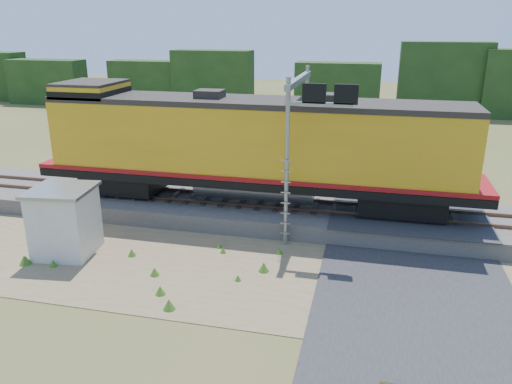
# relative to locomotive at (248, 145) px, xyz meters

# --- Properties ---
(ground) EXTENTS (140.00, 140.00, 0.00)m
(ground) POSITION_rel_locomotive_xyz_m (0.65, -6.00, -3.68)
(ground) COLOR #475123
(ground) RESTS_ON ground
(ballast) EXTENTS (70.00, 5.00, 0.80)m
(ballast) POSITION_rel_locomotive_xyz_m (0.65, 0.00, -3.28)
(ballast) COLOR slate
(ballast) RESTS_ON ground
(rails) EXTENTS (70.00, 1.54, 0.16)m
(rails) POSITION_rel_locomotive_xyz_m (0.65, 0.00, -2.80)
(rails) COLOR brown
(rails) RESTS_ON ballast
(dirt_shoulder) EXTENTS (26.00, 8.00, 0.03)m
(dirt_shoulder) POSITION_rel_locomotive_xyz_m (-1.35, -5.50, -3.67)
(dirt_shoulder) COLOR #8C7754
(dirt_shoulder) RESTS_ON ground
(road) EXTENTS (7.00, 66.00, 0.86)m
(road) POSITION_rel_locomotive_xyz_m (7.65, -5.26, -3.59)
(road) COLOR #38383A
(road) RESTS_ON ground
(tree_line_north) EXTENTS (130.00, 3.00, 6.50)m
(tree_line_north) POSITION_rel_locomotive_xyz_m (0.65, 32.00, -0.61)
(tree_line_north) COLOR #1B3714
(tree_line_north) RESTS_ON ground
(weed_clumps) EXTENTS (15.00, 6.20, 0.56)m
(weed_clumps) POSITION_rel_locomotive_xyz_m (-2.85, -5.90, -3.68)
(weed_clumps) COLOR #427120
(weed_clumps) RESTS_ON ground
(locomotive) EXTENTS (21.38, 3.26, 5.52)m
(locomotive) POSITION_rel_locomotive_xyz_m (0.00, 0.00, 0.00)
(locomotive) COLOR black
(locomotive) RESTS_ON rails
(shed) EXTENTS (2.70, 2.70, 2.88)m
(shed) POSITION_rel_locomotive_xyz_m (-6.34, -5.75, -2.22)
(shed) COLOR silver
(shed) RESTS_ON ground
(signal_gantry) EXTENTS (2.86, 6.20, 7.21)m
(signal_gantry) POSITION_rel_locomotive_xyz_m (2.76, -0.67, 1.72)
(signal_gantry) COLOR gray
(signal_gantry) RESTS_ON ground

